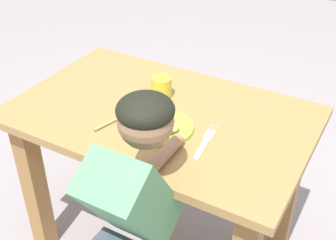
{
  "coord_description": "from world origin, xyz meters",
  "views": [
    {
      "loc": [
        0.73,
        -1.22,
        1.63
      ],
      "look_at": [
        0.07,
        -0.06,
        0.75
      ],
      "focal_mm": 47.22,
      "sensor_mm": 36.0,
      "label": 1
    }
  ],
  "objects_px": {
    "spoon": "(129,113)",
    "drinking_cup": "(161,87)",
    "plate": "(163,127)",
    "fork": "(205,142)"
  },
  "relations": [
    {
      "from": "fork",
      "to": "drinking_cup",
      "type": "relative_size",
      "value": 2.54
    },
    {
      "from": "spoon",
      "to": "drinking_cup",
      "type": "xyz_separation_m",
      "value": [
        0.04,
        0.18,
        0.03
      ]
    },
    {
      "from": "plate",
      "to": "spoon",
      "type": "height_order",
      "value": "plate"
    },
    {
      "from": "plate",
      "to": "drinking_cup",
      "type": "bearing_deg",
      "value": 121.93
    },
    {
      "from": "spoon",
      "to": "drinking_cup",
      "type": "bearing_deg",
      "value": 2.87
    },
    {
      "from": "plate",
      "to": "fork",
      "type": "relative_size",
      "value": 1.02
    },
    {
      "from": "spoon",
      "to": "fork",
      "type": "bearing_deg",
      "value": -77.8
    },
    {
      "from": "plate",
      "to": "spoon",
      "type": "xyz_separation_m",
      "value": [
        -0.17,
        0.03,
        -0.01
      ]
    },
    {
      "from": "plate",
      "to": "fork",
      "type": "bearing_deg",
      "value": 2.16
    },
    {
      "from": "plate",
      "to": "drinking_cup",
      "type": "relative_size",
      "value": 2.6
    }
  ]
}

